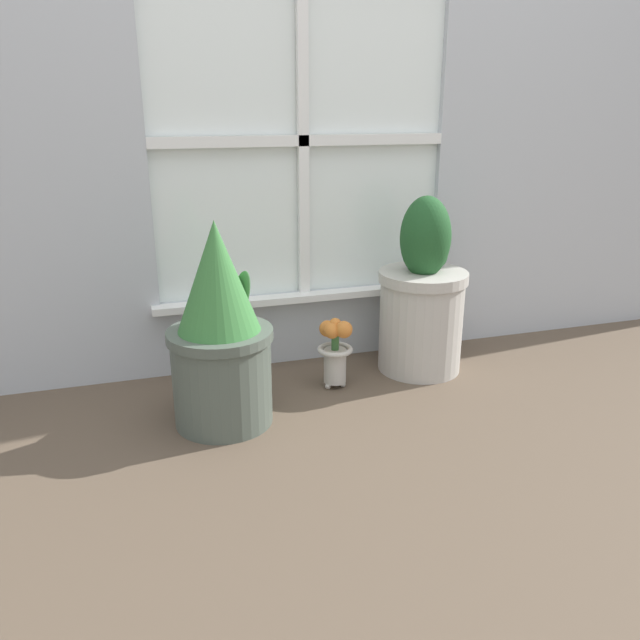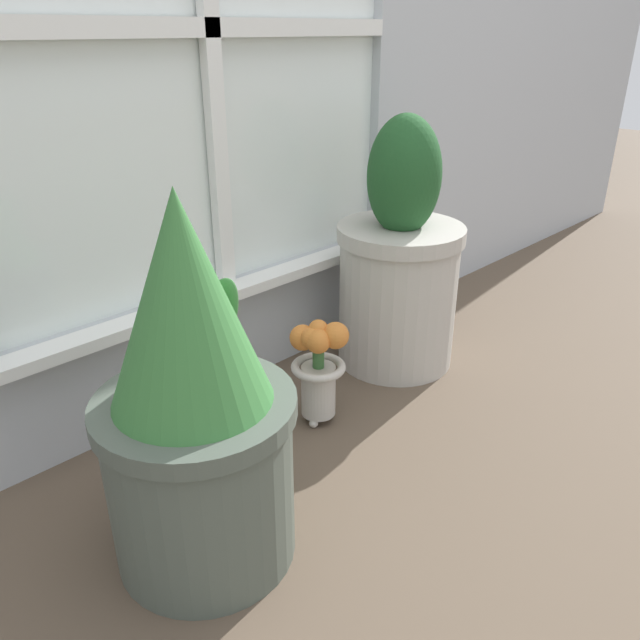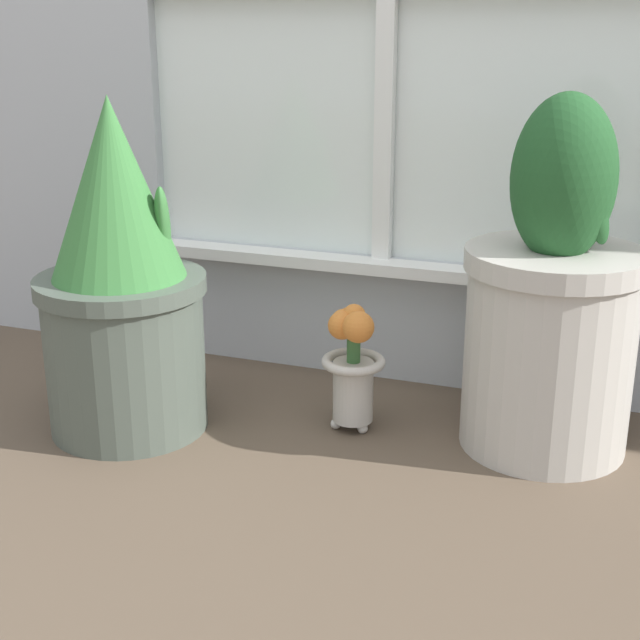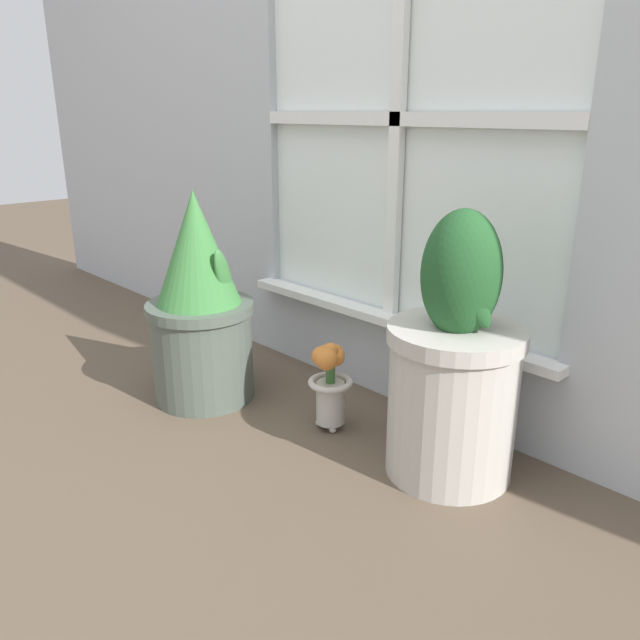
{
  "view_description": "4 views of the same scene",
  "coord_description": "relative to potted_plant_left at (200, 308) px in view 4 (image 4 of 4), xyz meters",
  "views": [
    {
      "loc": [
        -0.59,
        -1.54,
        0.9
      ],
      "look_at": [
        -0.02,
        0.29,
        0.24
      ],
      "focal_mm": 35.0,
      "sensor_mm": 36.0,
      "label": 1
    },
    {
      "loc": [
        -0.79,
        -0.54,
        0.79
      ],
      "look_at": [
        0.03,
        0.27,
        0.25
      ],
      "focal_mm": 35.0,
      "sensor_mm": 36.0,
      "label": 2
    },
    {
      "loc": [
        0.49,
        -1.16,
        0.72
      ],
      "look_at": [
        -0.02,
        0.24,
        0.22
      ],
      "focal_mm": 50.0,
      "sensor_mm": 36.0,
      "label": 3
    },
    {
      "loc": [
        1.09,
        -0.77,
        0.81
      ],
      "look_at": [
        0.04,
        0.23,
        0.32
      ],
      "focal_mm": 35.0,
      "sensor_mm": 36.0,
      "label": 4
    }
  ],
  "objects": [
    {
      "name": "ground_plane",
      "position": [
        0.37,
        -0.15,
        -0.28
      ],
      "size": [
        10.0,
        10.0,
        0.0
      ],
      "primitive_type": "plane",
      "color": "brown"
    },
    {
      "name": "potted_plant_right",
      "position": [
        0.73,
        0.19,
        -0.02
      ],
      "size": [
        0.31,
        0.31,
        0.62
      ],
      "color": "#B7B2A8",
      "rests_on": "ground_plane"
    },
    {
      "name": "flower_vase",
      "position": [
        0.39,
        0.13,
        -0.13
      ],
      "size": [
        0.12,
        0.12,
        0.24
      ],
      "color": "#BCB7AD",
      "rests_on": "ground_plane"
    },
    {
      "name": "potted_plant_left",
      "position": [
        0.0,
        0.0,
        0.0
      ],
      "size": [
        0.31,
        0.31,
        0.61
      ],
      "color": "#4C564C",
      "rests_on": "ground_plane"
    }
  ]
}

